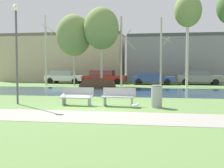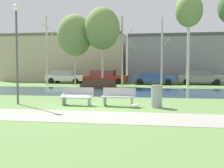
# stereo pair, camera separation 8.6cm
# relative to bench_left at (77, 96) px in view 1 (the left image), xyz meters

# --- Properties ---
(ground_plane) EXTENTS (120.00, 120.00, 0.00)m
(ground_plane) POSITION_rel_bench_left_xyz_m (1.02, 9.20, -0.47)
(ground_plane) COLOR #5B7F42
(paved_path_strip) EXTENTS (60.00, 2.49, 0.01)m
(paved_path_strip) POSITION_rel_bench_left_xyz_m (1.02, -2.96, -0.47)
(paved_path_strip) COLOR gray
(paved_path_strip) RESTS_ON ground
(river_band) EXTENTS (80.00, 7.69, 0.01)m
(river_band) POSITION_rel_bench_left_xyz_m (1.02, 7.81, -0.47)
(river_band) COLOR #2D475B
(river_band) RESTS_ON ground
(soil_mound) EXTENTS (3.58, 3.28, 1.70)m
(soil_mound) POSITION_rel_bench_left_xyz_m (-1.69, 12.69, -0.47)
(soil_mound) COLOR #423021
(soil_mound) RESTS_ON ground
(bench_left) EXTENTS (1.63, 0.66, 0.87)m
(bench_left) POSITION_rel_bench_left_xyz_m (0.00, 0.00, 0.00)
(bench_left) COLOR #9EA0A3
(bench_left) RESTS_ON ground
(bench_right) EXTENTS (1.63, 0.66, 0.87)m
(bench_right) POSITION_rel_bench_left_xyz_m (2.06, 0.00, 0.00)
(bench_right) COLOR #9EA0A3
(bench_right) RESTS_ON ground
(trash_bin) EXTENTS (0.53, 0.53, 1.04)m
(trash_bin) POSITION_rel_bench_left_xyz_m (3.86, -0.16, 0.07)
(trash_bin) COLOR #999B9E
(trash_bin) RESTS_ON ground
(seagull) EXTENTS (0.39, 0.15, 0.24)m
(seagull) POSITION_rel_bench_left_xyz_m (2.90, -0.61, -0.34)
(seagull) COLOR white
(seagull) RESTS_ON ground
(streetlamp) EXTENTS (0.32, 0.32, 4.99)m
(streetlamp) POSITION_rel_bench_left_xyz_m (-3.10, -0.03, 2.89)
(streetlamp) COLOR #4C4C51
(streetlamp) RESTS_ON ground
(birch_far_left) EXTENTS (1.32, 2.13, 7.21)m
(birch_far_left) POSITION_rel_bench_left_xyz_m (-7.48, 14.31, 3.24)
(birch_far_left) COLOR beige
(birch_far_left) RESTS_ON ground
(birch_left) EXTENTS (3.54, 3.54, 7.27)m
(birch_left) POSITION_rel_bench_left_xyz_m (-4.48, 14.36, 4.66)
(birch_left) COLOR #BCB7A8
(birch_left) RESTS_ON ground
(birch_center_left) EXTENTS (3.46, 3.46, 7.76)m
(birch_center_left) POSITION_rel_bench_left_xyz_m (-1.49, 13.77, 5.20)
(birch_center_left) COLOR beige
(birch_center_left) RESTS_ON ground
(birch_center) EXTENTS (1.53, 2.41, 6.85)m
(birch_center) POSITION_rel_bench_left_xyz_m (0.51, 13.94, 3.03)
(birch_center) COLOR #BCB7A8
(birch_center) RESTS_ON ground
(birch_center_right) EXTENTS (1.11, 1.83, 6.61)m
(birch_center_right) POSITION_rel_bench_left_xyz_m (4.34, 13.73, 2.88)
(birch_center_right) COLOR #BCB7A8
(birch_center_right) RESTS_ON ground
(birch_right) EXTENTS (2.59, 2.59, 9.29)m
(birch_right) POSITION_rel_bench_left_xyz_m (6.81, 14.26, 6.70)
(birch_right) COLOR beige
(birch_right) RESTS_ON ground
(parked_van_nearest_white) EXTENTS (4.58, 2.23, 1.45)m
(parked_van_nearest_white) POSITION_rel_bench_left_xyz_m (-6.69, 17.77, 0.30)
(parked_van_nearest_white) COLOR silver
(parked_van_nearest_white) RESTS_ON ground
(parked_sedan_second_red) EXTENTS (4.84, 2.24, 1.52)m
(parked_sedan_second_red) POSITION_rel_bench_left_xyz_m (-1.97, 17.92, 0.32)
(parked_sedan_second_red) COLOR maroon
(parked_sedan_second_red) RESTS_ON ground
(parked_hatch_third_blue) EXTENTS (4.62, 2.22, 1.35)m
(parked_hatch_third_blue) POSITION_rel_bench_left_xyz_m (3.49, 17.11, 0.25)
(parked_hatch_third_blue) COLOR #2D4793
(parked_hatch_third_blue) RESTS_ON ground
(parked_wagon_fourth_grey) EXTENTS (4.70, 2.27, 1.48)m
(parked_wagon_fourth_grey) POSITION_rel_bench_left_xyz_m (8.41, 17.59, 0.32)
(parked_wagon_fourth_grey) COLOR slate
(parked_wagon_fourth_grey) RESTS_ON ground
(building_beige_block) EXTENTS (16.38, 6.70, 6.33)m
(building_beige_block) POSITION_rel_bench_left_xyz_m (-8.74, 23.99, 2.69)
(building_beige_block) COLOR #BCAD8E
(building_beige_block) RESTS_ON ground
(building_grey_warehouse) EXTENTS (15.11, 8.14, 5.93)m
(building_grey_warehouse) POSITION_rel_bench_left_xyz_m (7.87, 24.47, 2.49)
(building_grey_warehouse) COLOR gray
(building_grey_warehouse) RESTS_ON ground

